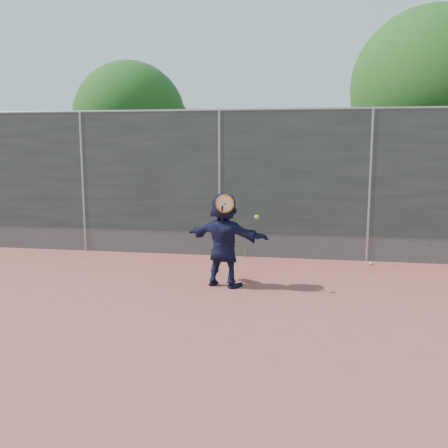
# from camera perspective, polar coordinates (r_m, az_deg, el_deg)

# --- Properties ---
(ground) EXTENTS (80.00, 80.00, 0.00)m
(ground) POSITION_cam_1_polar(r_m,az_deg,el_deg) (7.24, -5.51, -9.60)
(ground) COLOR #9E4C42
(ground) RESTS_ON ground
(player) EXTENTS (1.51, 0.86, 1.55)m
(player) POSITION_cam_1_polar(r_m,az_deg,el_deg) (8.14, 0.00, -1.80)
(player) COLOR #131736
(player) RESTS_ON ground
(ball_ground) EXTENTS (0.07, 0.07, 0.07)m
(ball_ground) POSITION_cam_1_polar(r_m,az_deg,el_deg) (10.11, 16.46, -4.33)
(ball_ground) COLOR #A1D12E
(ball_ground) RESTS_ON ground
(fence) EXTENTS (20.00, 0.06, 3.03)m
(fence) POSITION_cam_1_polar(r_m,az_deg,el_deg) (10.30, -0.53, 5.01)
(fence) COLOR #38423D
(fence) RESTS_ON ground
(swing_action) EXTENTS (0.68, 0.14, 0.51)m
(swing_action) POSITION_cam_1_polar(r_m,az_deg,el_deg) (7.84, 0.46, 2.06)
(swing_action) COLOR #C55D12
(swing_action) RESTS_ON ground
(tree_right) EXTENTS (3.78, 3.60, 5.39)m
(tree_right) POSITION_cam_1_polar(r_m,az_deg,el_deg) (12.74, 23.32, 13.66)
(tree_right) COLOR #382314
(tree_right) RESTS_ON ground
(tree_left) EXTENTS (3.15, 3.00, 4.53)m
(tree_left) POSITION_cam_1_polar(r_m,az_deg,el_deg) (13.98, -10.03, 11.51)
(tree_left) COLOR #382314
(tree_left) RESTS_ON ground
(weed_clump) EXTENTS (0.68, 0.07, 0.30)m
(weed_clump) POSITION_cam_1_polar(r_m,az_deg,el_deg) (10.34, 0.98, -3.09)
(weed_clump) COLOR #387226
(weed_clump) RESTS_ON ground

